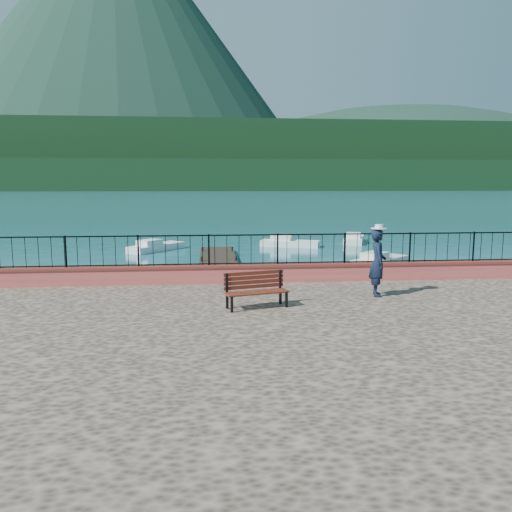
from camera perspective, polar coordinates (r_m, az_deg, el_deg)
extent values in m
plane|color=#19596B|center=(13.03, 6.05, -11.27)|extent=(2000.00, 2000.00, 0.00)
cube|color=#332821|center=(7.53, 15.97, -21.97)|extent=(30.00, 20.00, 1.20)
cube|color=#CC5D49|center=(16.18, 3.52, -1.92)|extent=(28.00, 0.46, 0.58)
cube|color=black|center=(16.06, 3.55, 0.77)|extent=(27.00, 0.05, 0.95)
cube|color=#2D231C|center=(24.39, -4.21, -1.65)|extent=(2.00, 16.00, 0.30)
cube|color=black|center=(312.07, -5.09, 9.13)|extent=(900.00, 60.00, 18.00)
cube|color=black|center=(372.45, -5.19, 10.99)|extent=(900.00, 120.00, 44.00)
cone|color=#142D23|center=(745.15, -15.59, 22.44)|extent=(560.00, 560.00, 380.00)
ellipsoid|color=#142D23|center=(613.79, 15.91, 7.58)|extent=(448.00, 384.00, 180.00)
cube|color=black|center=(12.77, 0.11, -5.07)|extent=(1.70, 0.90, 0.41)
cube|color=brown|center=(12.90, -0.28, -2.88)|extent=(1.59, 0.49, 0.50)
imported|color=black|center=(14.42, 13.73, -0.73)|extent=(0.57, 0.76, 1.90)
cylinder|color=silver|center=(14.30, 13.87, 3.28)|extent=(0.44, 0.44, 0.12)
cube|color=silver|center=(22.16, -7.86, -2.06)|extent=(4.26, 3.09, 0.80)
cube|color=white|center=(23.73, 14.48, -1.56)|extent=(3.71, 1.51, 0.80)
cube|color=silver|center=(27.42, 14.01, -0.24)|extent=(3.74, 3.46, 0.80)
cube|color=silver|center=(33.17, -11.30, 1.29)|extent=(3.58, 4.14, 0.80)
cube|color=white|center=(34.71, 3.90, 1.74)|extent=(4.21, 2.50, 0.80)
cube|color=white|center=(37.72, 11.13, 2.13)|extent=(2.55, 4.15, 0.80)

